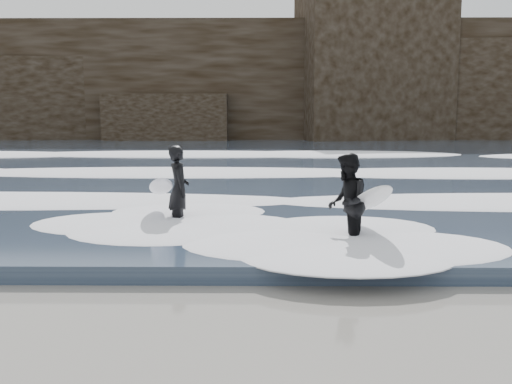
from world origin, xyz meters
The scene contains 8 objects.
ground centered at (0.00, 0.00, 0.00)m, with size 120.00×120.00×0.00m, color #746952.
sea centered at (0.00, 29.00, 0.15)m, with size 90.00×52.00×0.30m, color #2C3A4E.
headland centered at (0.00, 46.00, 5.00)m, with size 70.00×9.00×10.00m, color black.
foam_near centered at (0.00, 9.00, 0.40)m, with size 60.00×3.20×0.20m, color white.
foam_mid centered at (0.00, 16.00, 0.42)m, with size 60.00×4.00×0.24m, color white.
foam_far centered at (0.00, 25.00, 0.45)m, with size 60.00×4.80×0.30m, color white.
surfer_left centered at (-2.10, 6.98, 0.94)m, with size 1.14×1.88×1.88m.
surfer_right centered at (1.37, 5.14, 0.93)m, with size 1.21×2.15×1.85m.
Camera 1 is at (-0.25, -5.24, 2.60)m, focal length 40.00 mm.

